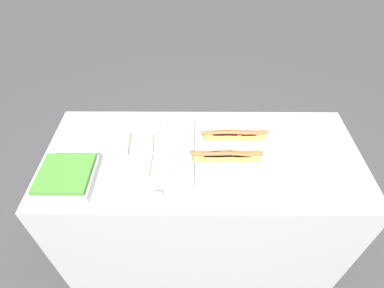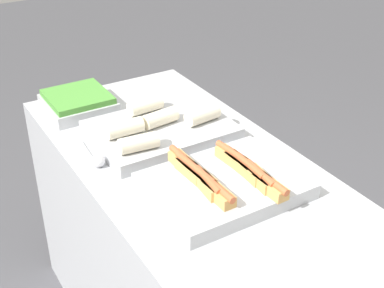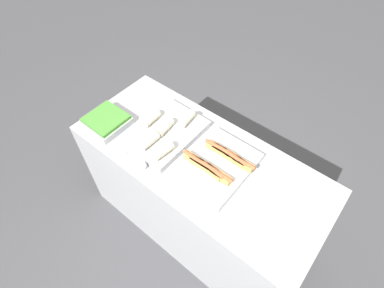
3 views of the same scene
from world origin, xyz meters
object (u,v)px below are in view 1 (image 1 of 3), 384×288
Objects in this scene: tray_wraps at (149,151)px; tray_side_front at (67,177)px; tray_hotdogs at (230,150)px; serving_spoon_near at (155,196)px.

tray_side_front is (-0.38, -0.18, 0.00)m from tray_wraps.
tray_hotdogs reaches higher than tray_side_front.
serving_spoon_near is (-0.37, -0.28, -0.02)m from tray_hotdogs.
tray_wraps is at bearing -179.16° from tray_hotdogs.
tray_wraps is 0.28m from serving_spoon_near.
tray_wraps reaches higher than serving_spoon_near.
tray_wraps is 1.90× the size of tray_side_front.
serving_spoon_near is (0.44, -0.10, -0.01)m from tray_side_front.
tray_hotdogs is 2.13× the size of serving_spoon_near.
serving_spoon_near is at bearing -12.81° from tray_side_front.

